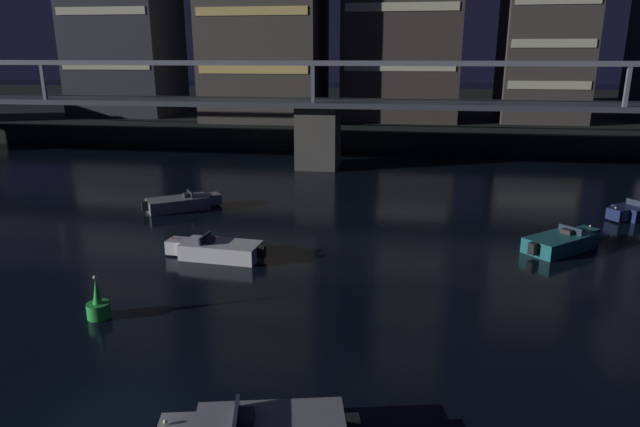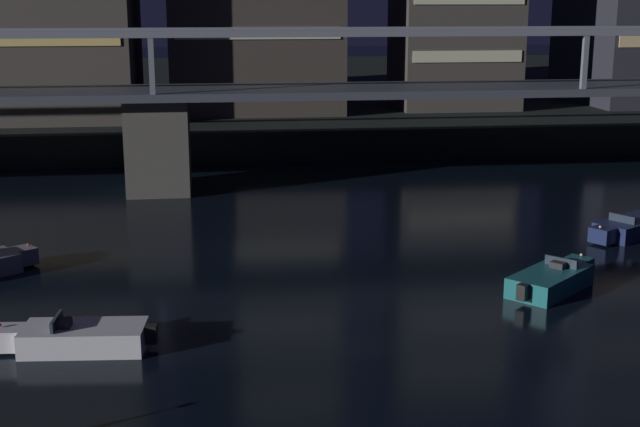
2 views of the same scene
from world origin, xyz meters
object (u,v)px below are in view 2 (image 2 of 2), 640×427
at_px(speedboat_near_center, 628,228).
at_px(speedboat_mid_center, 553,279).
at_px(river_bridge, 157,113).
at_px(speedboat_near_right, 77,338).

height_order(speedboat_near_center, speedboat_mid_center, same).
relative_size(river_bridge, speedboat_near_center, 21.67).
bearing_deg(speedboat_near_right, river_bridge, 86.72).
bearing_deg(speedboat_near_center, speedboat_near_right, -155.33).
bearing_deg(speedboat_near_center, speedboat_mid_center, -132.65).
distance_m(river_bridge, speedboat_near_center, 26.63).
xyz_separation_m(speedboat_near_center, speedboat_near_right, (-24.13, -11.09, 0.00)).
bearing_deg(speedboat_mid_center, river_bridge, 128.39).
height_order(river_bridge, speedboat_near_center, river_bridge).
distance_m(speedboat_near_center, speedboat_mid_center, 9.74).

